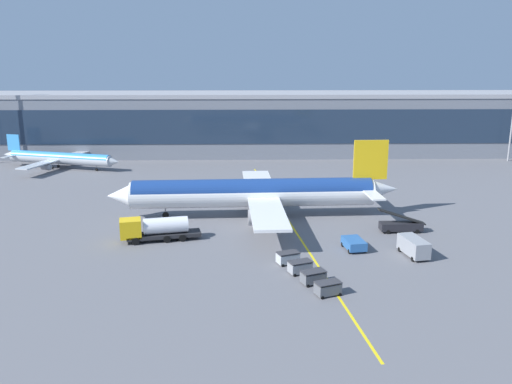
% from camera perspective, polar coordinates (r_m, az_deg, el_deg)
% --- Properties ---
extents(ground_plane, '(700.00, 700.00, 0.00)m').
position_cam_1_polar(ground_plane, '(80.12, 0.37, -3.55)').
color(ground_plane, slate).
extents(apron_lead_in_line, '(9.19, 79.54, 0.01)m').
position_cam_1_polar(apron_lead_in_line, '(82.28, 3.49, -3.10)').
color(apron_lead_in_line, yellow).
rests_on(apron_lead_in_line, ground_plane).
extents(terminal_building, '(180.23, 18.44, 15.76)m').
position_cam_1_polar(terminal_building, '(140.20, 4.64, 7.30)').
color(terminal_building, slate).
rests_on(terminal_building, ground_plane).
extents(main_airliner, '(45.53, 36.03, 11.97)m').
position_cam_1_polar(main_airliner, '(83.34, -0.16, -0.08)').
color(main_airliner, white).
rests_on(main_airliner, ground_plane).
extents(fuel_tanker, '(11.08, 4.69, 3.25)m').
position_cam_1_polar(fuel_tanker, '(74.19, -10.70, -3.84)').
color(fuel_tanker, '#232326').
rests_on(fuel_tanker, ground_plane).
extents(pushback_tug, '(2.85, 4.11, 1.40)m').
position_cam_1_polar(pushback_tug, '(70.97, 10.39, -5.42)').
color(pushback_tug, '#285B9E').
rests_on(pushback_tug, ground_plane).
extents(crew_van, '(3.00, 5.30, 2.30)m').
position_cam_1_polar(crew_van, '(70.51, 16.38, -5.50)').
color(crew_van, gray).
rests_on(crew_van, ground_plane).
extents(belt_loader, '(6.94, 2.11, 3.49)m').
position_cam_1_polar(belt_loader, '(79.58, 15.17, -3.43)').
color(belt_loader, black).
rests_on(belt_loader, ground_plane).
extents(baggage_cart_0, '(3.03, 2.39, 1.48)m').
position_cam_1_polar(baggage_cart_0, '(57.57, 7.65, -10.09)').
color(baggage_cart_0, '#595B60').
rests_on(baggage_cart_0, ground_plane).
extents(baggage_cart_1, '(3.03, 2.39, 1.48)m').
position_cam_1_polar(baggage_cart_1, '(60.12, 6.11, -8.97)').
color(baggage_cart_1, '#595B60').
rests_on(baggage_cart_1, ground_plane).
extents(baggage_cart_2, '(3.03, 2.39, 1.48)m').
position_cam_1_polar(baggage_cart_2, '(62.72, 4.71, -7.93)').
color(baggage_cart_2, gray).
rests_on(baggage_cart_2, ground_plane).
extents(baggage_cart_3, '(3.03, 2.39, 1.48)m').
position_cam_1_polar(baggage_cart_3, '(65.38, 3.42, -6.98)').
color(baggage_cart_3, '#B2B7BC').
rests_on(baggage_cart_3, ground_plane).
extents(commuter_jet_far, '(29.19, 23.50, 7.33)m').
position_cam_1_polar(commuter_jet_far, '(128.46, -20.17, 3.40)').
color(commuter_jet_far, '#B2B7BC').
rests_on(commuter_jet_far, ground_plane).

